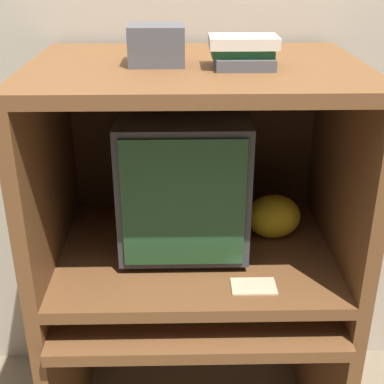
% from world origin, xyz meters
% --- Properties ---
extents(wall_back, '(6.00, 0.06, 2.60)m').
position_xyz_m(wall_back, '(0.00, 0.71, 1.30)').
color(wall_back, '#B2A893').
rests_on(wall_back, ground_plane).
extents(desk_base, '(0.90, 0.68, 0.63)m').
position_xyz_m(desk_base, '(0.00, 0.29, 0.40)').
color(desk_base, brown).
rests_on(desk_base, ground_plane).
extents(desk_monitor_shelf, '(0.90, 0.65, 0.11)m').
position_xyz_m(desk_monitor_shelf, '(0.00, 0.32, 0.71)').
color(desk_monitor_shelf, brown).
rests_on(desk_monitor_shelf, desk_base).
extents(hutch_upper, '(0.90, 0.65, 0.57)m').
position_xyz_m(hutch_upper, '(0.00, 0.36, 1.12)').
color(hutch_upper, brown).
rests_on(hutch_upper, desk_monitor_shelf).
extents(crt_monitor, '(0.37, 0.43, 0.43)m').
position_xyz_m(crt_monitor, '(-0.04, 0.38, 0.96)').
color(crt_monitor, '#333338').
rests_on(crt_monitor, desk_monitor_shelf).
extents(keyboard, '(0.44, 0.15, 0.03)m').
position_xyz_m(keyboard, '(-0.00, 0.19, 0.64)').
color(keyboard, '#2D2D30').
rests_on(keyboard, desk_base).
extents(mouse, '(0.07, 0.05, 0.03)m').
position_xyz_m(mouse, '(0.28, 0.19, 0.65)').
color(mouse, '#28282B').
rests_on(mouse, desk_base).
extents(snack_bag, '(0.17, 0.13, 0.14)m').
position_xyz_m(snack_bag, '(0.25, 0.39, 0.81)').
color(snack_bag, gold).
rests_on(snack_bag, desk_monitor_shelf).
extents(book_stack, '(0.17, 0.13, 0.08)m').
position_xyz_m(book_stack, '(0.12, 0.27, 1.35)').
color(book_stack, '#4C4C51').
rests_on(book_stack, hutch_upper).
extents(paper_card, '(0.12, 0.08, 0.00)m').
position_xyz_m(paper_card, '(0.15, 0.11, 0.74)').
color(paper_card, '#CCB28C').
rests_on(paper_card, desk_monitor_shelf).
extents(storage_box, '(0.14, 0.12, 0.10)m').
position_xyz_m(storage_box, '(-0.10, 0.31, 1.36)').
color(storage_box, '#4C4C51').
rests_on(storage_box, hutch_upper).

